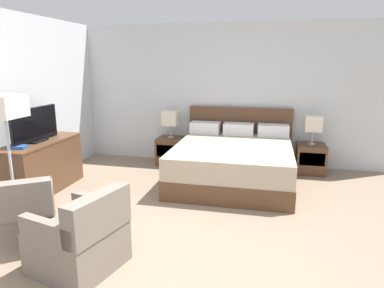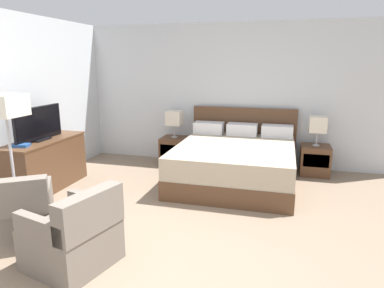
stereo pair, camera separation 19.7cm
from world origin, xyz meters
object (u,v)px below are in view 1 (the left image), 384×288
object	(u,v)px
armchair_by_window	(19,220)
dresser	(42,165)
nightstand_right	(310,159)
bed	(233,161)
nightstand_left	(171,151)
tv	(35,125)
armchair_companion	(81,240)
table_lamp_left	(170,118)
table_lamp_right	(313,124)
book_red_cover	(17,147)
floor_lamp	(4,114)

from	to	relation	value
armchair_by_window	dresser	bearing A→B (deg)	117.88
nightstand_right	bed	bearing A→B (deg)	-149.90
nightstand_left	dresser	bearing A→B (deg)	-129.01
tv	armchair_companion	bearing A→B (deg)	-45.14
table_lamp_left	dresser	xyz separation A→B (m)	(-1.43, -1.76, -0.46)
table_lamp_left	table_lamp_right	distance (m)	2.47
book_red_cover	armchair_by_window	world-z (taller)	book_red_cover
bed	floor_lamp	size ratio (longest dim) A/B	1.37
table_lamp_right	floor_lamp	bearing A→B (deg)	-143.49
book_red_cover	bed	bearing A→B (deg)	29.59
tv	armchair_companion	xyz separation A→B (m)	(1.57, -1.58, -0.70)
nightstand_left	table_lamp_left	xyz separation A→B (m)	(0.00, 0.00, 0.60)
table_lamp_left	armchair_by_window	xyz separation A→B (m)	(-0.67, -3.19, -0.56)
nightstand_left	armchair_companion	bearing A→B (deg)	-87.45
nightstand_right	floor_lamp	distance (m)	4.61
nightstand_right	tv	size ratio (longest dim) A/B	0.53
dresser	book_red_cover	bearing A→B (deg)	-89.01
tv	table_lamp_right	bearing A→B (deg)	25.08
dresser	armchair_by_window	distance (m)	1.62
nightstand_left	dresser	world-z (taller)	dresser
table_lamp_left	table_lamp_right	size ratio (longest dim) A/B	1.00
dresser	armchair_by_window	world-z (taller)	armchair_by_window
dresser	armchair_companion	size ratio (longest dim) A/B	1.63
nightstand_right	floor_lamp	size ratio (longest dim) A/B	0.33
armchair_companion	nightstand_left	bearing A→B (deg)	92.55
nightstand_left	tv	world-z (taller)	tv
nightstand_right	dresser	xyz separation A→B (m)	(-3.89, -1.76, 0.14)
bed	nightstand_left	size ratio (longest dim) A/B	4.15
dresser	nightstand_left	bearing A→B (deg)	50.99
tv	armchair_companion	world-z (taller)	tv
table_lamp_right	floor_lamp	world-z (taller)	floor_lamp
floor_lamp	bed	bearing A→B (deg)	39.46
table_lamp_left	floor_lamp	size ratio (longest dim) A/B	0.33
nightstand_right	dresser	world-z (taller)	dresser
bed	nightstand_left	distance (m)	1.43
nightstand_left	armchair_companion	xyz separation A→B (m)	(0.15, -3.40, 0.04)
tv	dresser	bearing A→B (deg)	92.39
armchair_by_window	armchair_companion	bearing A→B (deg)	-14.55
bed	armchair_by_window	xyz separation A→B (m)	(-1.90, -2.47, -0.04)
bed	book_red_cover	size ratio (longest dim) A/B	8.89
bed	book_red_cover	world-z (taller)	bed
nightstand_left	tv	size ratio (longest dim) A/B	0.53
nightstand_left	table_lamp_right	distance (m)	2.54
dresser	book_red_cover	size ratio (longest dim) A/B	5.96
table_lamp_right	armchair_companion	xyz separation A→B (m)	(-2.32, -3.40, -0.56)
nightstand_right	tv	xyz separation A→B (m)	(-3.89, -1.82, 0.74)
book_red_cover	armchair_companion	size ratio (longest dim) A/B	0.27
table_lamp_right	nightstand_right	bearing A→B (deg)	-90.00
dresser	floor_lamp	distance (m)	1.30
dresser	nightstand_right	bearing A→B (deg)	24.31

